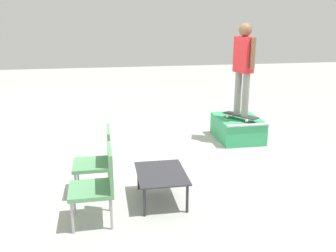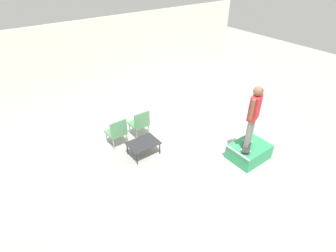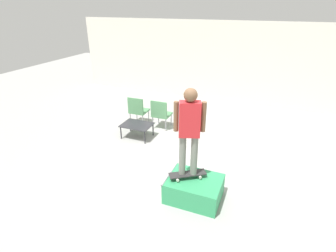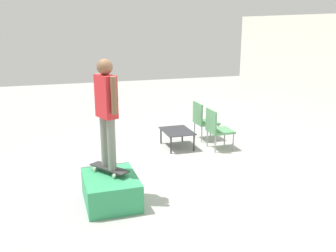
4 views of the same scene
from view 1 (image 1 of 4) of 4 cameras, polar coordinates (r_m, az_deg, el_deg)
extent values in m
plane|color=#A8A8A3|center=(6.66, 4.54, -4.61)|extent=(24.00, 24.00, 0.00)
cube|color=#339E60|center=(7.61, 10.54, -0.36)|extent=(1.05, 0.82, 0.44)
cylinder|color=#B7B7BC|center=(7.08, 12.09, 0.14)|extent=(0.05, 0.82, 0.05)
cube|color=#2D2D2D|center=(7.39, 10.98, 1.60)|extent=(0.72, 0.57, 0.02)
cylinder|color=white|center=(7.44, 9.04, 1.51)|extent=(0.06, 0.06, 0.05)
cylinder|color=white|center=(7.62, 10.08, 1.82)|extent=(0.06, 0.06, 0.05)
cylinder|color=white|center=(7.19, 11.90, 0.82)|extent=(0.06, 0.06, 0.05)
cylinder|color=white|center=(7.37, 12.91, 1.16)|extent=(0.06, 0.06, 0.05)
cylinder|color=gray|center=(7.22, 11.73, 4.65)|extent=(0.13, 0.13, 0.83)
cylinder|color=gray|center=(7.38, 10.61, 4.97)|extent=(0.13, 0.13, 0.83)
cube|color=red|center=(7.18, 11.50, 10.60)|extent=(0.43, 0.32, 0.65)
cylinder|color=brown|center=(7.00, 12.82, 10.78)|extent=(0.09, 0.09, 0.56)
cylinder|color=brown|center=(7.36, 10.28, 11.19)|extent=(0.09, 0.09, 0.56)
sphere|color=brown|center=(7.15, 11.71, 14.17)|extent=(0.24, 0.24, 0.24)
cube|color=#2D2D33|center=(4.99, -1.04, -7.21)|extent=(0.86, 0.64, 0.02)
cylinder|color=#2D2D33|center=(4.79, 2.95, -10.98)|extent=(0.04, 0.04, 0.38)
cylinder|color=#2D2D33|center=(5.46, 1.16, -7.34)|extent=(0.04, 0.04, 0.38)
cylinder|color=#2D2D33|center=(4.71, -3.60, -11.50)|extent=(0.04, 0.04, 0.38)
cylinder|color=#2D2D33|center=(5.39, -4.53, -7.73)|extent=(0.04, 0.04, 0.38)
cylinder|color=#99999E|center=(4.88, -14.12, -10.85)|extent=(0.03, 0.03, 0.39)
cylinder|color=#99999E|center=(4.50, -14.37, -13.41)|extent=(0.03, 0.03, 0.39)
cylinder|color=#99999E|center=(4.87, -8.87, -10.58)|extent=(0.03, 0.03, 0.39)
cylinder|color=#99999E|center=(4.48, -8.61, -13.12)|extent=(0.03, 0.03, 0.39)
cube|color=#569360|center=(4.58, -11.66, -9.50)|extent=(0.53, 0.53, 0.05)
cube|color=#569360|center=(4.47, -8.76, -6.27)|extent=(0.52, 0.05, 0.48)
cylinder|color=#99999E|center=(5.60, -13.57, -7.12)|extent=(0.03, 0.03, 0.39)
cylinder|color=#99999E|center=(5.20, -13.84, -9.06)|extent=(0.03, 0.03, 0.39)
cylinder|color=#99999E|center=(5.58, -9.03, -6.92)|extent=(0.03, 0.03, 0.39)
cylinder|color=#99999E|center=(5.18, -8.93, -8.85)|extent=(0.03, 0.03, 0.39)
cube|color=#569360|center=(5.30, -11.48, -5.77)|extent=(0.52, 0.52, 0.05)
cube|color=#569360|center=(5.20, -9.00, -2.94)|extent=(0.52, 0.04, 0.48)
camera|label=2|loc=(6.57, 72.39, 28.65)|focal=28.00mm
camera|label=3|loc=(10.39, 32.21, 20.59)|focal=28.00mm
camera|label=4|loc=(12.75, 5.87, 18.15)|focal=40.00mm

